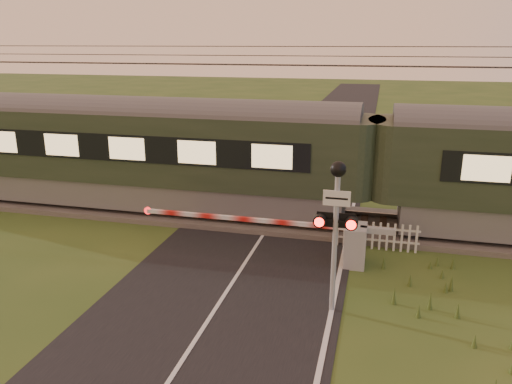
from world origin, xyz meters
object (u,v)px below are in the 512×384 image
(train, at_px, (374,164))
(boom_gate, at_px, (342,242))
(picket_fence, at_px, (376,236))
(crossing_signal, at_px, (336,211))

(train, bearing_deg, boom_gate, -102.82)
(boom_gate, distance_m, picket_fence, 1.62)
(picket_fence, bearing_deg, crossing_signal, -103.12)
(train, height_order, picket_fence, train)
(train, xyz_separation_m, crossing_signal, (-0.72, -5.97, 0.27))
(boom_gate, xyz_separation_m, picket_fence, (0.95, 1.29, -0.22))
(crossing_signal, height_order, picket_fence, crossing_signal)
(train, height_order, crossing_signal, train)
(train, bearing_deg, crossing_signal, -96.88)
(crossing_signal, xyz_separation_m, picket_fence, (0.95, 4.08, -2.10))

